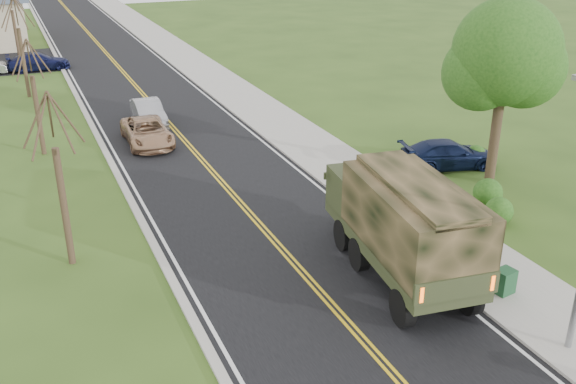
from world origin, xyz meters
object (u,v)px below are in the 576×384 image
suv_champagne (147,132)px  pickup_navy (448,154)px  utility_box_near (504,281)px  military_truck (403,220)px  sedan_silver (148,113)px

suv_champagne → pickup_navy: size_ratio=1.03×
utility_box_near → pickup_navy: bearing=52.8°
military_truck → pickup_navy: (7.56, 7.62, -1.43)m
military_truck → utility_box_near: military_truck is taller
suv_champagne → sedan_silver: size_ratio=1.14×
sedan_silver → utility_box_near: size_ratio=5.18×
sedan_silver → utility_box_near: bearing=-73.4°
suv_champagne → pickup_navy: (12.27, -9.12, 0.01)m
suv_champagne → utility_box_near: size_ratio=5.92×
pickup_navy → suv_champagne: bearing=65.3°
suv_champagne → sedan_silver: 3.50m
military_truck → sedan_silver: size_ratio=1.84×
military_truck → suv_champagne: size_ratio=1.61×
military_truck → sedan_silver: military_truck is taller
pickup_navy → utility_box_near: size_ratio=5.75×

